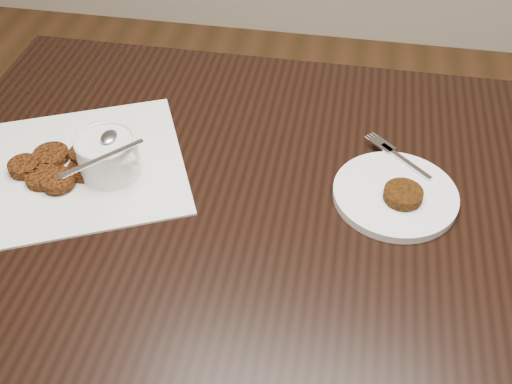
# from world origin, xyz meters

# --- Properties ---
(table) EXTENTS (1.32, 0.85, 0.75)m
(table) POSITION_xyz_m (-0.01, 0.13, 0.38)
(table) COLOR black
(table) RESTS_ON floor
(napkin) EXTENTS (0.42, 0.42, 0.00)m
(napkin) POSITION_xyz_m (-0.39, 0.15, 0.75)
(napkin) COLOR white
(napkin) RESTS_ON table
(sauce_ramekin) EXTENTS (0.16, 0.16, 0.14)m
(sauce_ramekin) POSITION_xyz_m (-0.34, 0.14, 0.82)
(sauce_ramekin) COLOR silver
(sauce_ramekin) RESTS_ON napkin
(patty_cluster) EXTENTS (0.23, 0.23, 0.02)m
(patty_cluster) POSITION_xyz_m (-0.43, 0.12, 0.76)
(patty_cluster) COLOR #6B300E
(patty_cluster) RESTS_ON napkin
(plate_with_patty) EXTENTS (0.28, 0.28, 0.03)m
(plate_with_patty) POSITION_xyz_m (0.13, 0.17, 0.76)
(plate_with_patty) COLOR white
(plate_with_patty) RESTS_ON table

